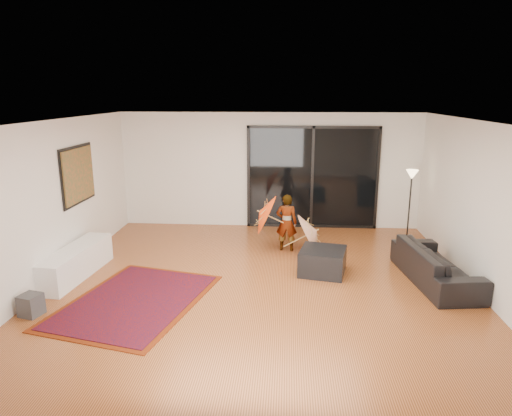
# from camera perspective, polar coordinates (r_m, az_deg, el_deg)

# --- Properties ---
(floor) EXTENTS (7.00, 7.00, 0.00)m
(floor) POSITION_cam_1_polar(r_m,az_deg,el_deg) (7.78, 0.60, -9.51)
(floor) COLOR #AC5A2F
(floor) RESTS_ON ground
(ceiling) EXTENTS (7.00, 7.00, 0.00)m
(ceiling) POSITION_cam_1_polar(r_m,az_deg,el_deg) (7.13, 0.66, 10.76)
(ceiling) COLOR white
(ceiling) RESTS_ON wall_back
(wall_back) EXTENTS (7.00, 0.00, 7.00)m
(wall_back) POSITION_cam_1_polar(r_m,az_deg,el_deg) (10.77, 1.72, 4.69)
(wall_back) COLOR silver
(wall_back) RESTS_ON floor
(wall_front) EXTENTS (7.00, 0.00, 7.00)m
(wall_front) POSITION_cam_1_polar(r_m,az_deg,el_deg) (4.05, -2.34, -11.91)
(wall_front) COLOR silver
(wall_front) RESTS_ON floor
(wall_left) EXTENTS (0.00, 7.00, 7.00)m
(wall_left) POSITION_cam_1_polar(r_m,az_deg,el_deg) (8.31, -24.25, 0.57)
(wall_left) COLOR silver
(wall_left) RESTS_ON floor
(wall_right) EXTENTS (0.00, 7.00, 7.00)m
(wall_right) POSITION_cam_1_polar(r_m,az_deg,el_deg) (7.95, 26.69, -0.26)
(wall_right) COLOR silver
(wall_right) RESTS_ON floor
(sliding_door) EXTENTS (3.06, 0.07, 2.40)m
(sliding_door) POSITION_cam_1_polar(r_m,az_deg,el_deg) (10.77, 7.04, 3.78)
(sliding_door) COLOR black
(sliding_door) RESTS_ON wall_back
(painting) EXTENTS (0.04, 1.28, 1.08)m
(painting) POSITION_cam_1_polar(r_m,az_deg,el_deg) (9.11, -21.33, 3.89)
(painting) COLOR black
(painting) RESTS_ON wall_left
(media_console) EXTENTS (0.62, 1.88, 0.51)m
(media_console) POSITION_cam_1_polar(r_m,az_deg,el_deg) (8.61, -21.61, -6.32)
(media_console) COLOR white
(media_console) RESTS_ON floor
(speaker) EXTENTS (0.34, 0.34, 0.32)m
(speaker) POSITION_cam_1_polar(r_m,az_deg,el_deg) (7.47, -26.32, -10.81)
(speaker) COLOR #424244
(speaker) RESTS_ON floor
(persian_rug) EXTENTS (2.41, 2.95, 0.02)m
(persian_rug) POSITION_cam_1_polar(r_m,az_deg,el_deg) (7.43, -14.86, -11.15)
(persian_rug) COLOR #5F1F08
(persian_rug) RESTS_ON floor
(sofa) EXTENTS (1.08, 2.17, 0.61)m
(sofa) POSITION_cam_1_polar(r_m,az_deg,el_deg) (8.35, 21.54, -6.60)
(sofa) COLOR black
(sofa) RESTS_ON floor
(ottoman) EXTENTS (0.92, 0.92, 0.44)m
(ottoman) POSITION_cam_1_polar(r_m,az_deg,el_deg) (8.25, 8.33, -6.59)
(ottoman) COLOR black
(ottoman) RESTS_ON floor
(floor_lamp) EXTENTS (0.26, 0.26, 1.52)m
(floor_lamp) POSITION_cam_1_polar(r_m,az_deg,el_deg) (10.44, 18.83, 2.80)
(floor_lamp) COLOR black
(floor_lamp) RESTS_ON floor
(child) EXTENTS (0.45, 0.32, 1.17)m
(child) POSITION_cam_1_polar(r_m,az_deg,el_deg) (9.23, 3.83, -1.83)
(child) COLOR #999999
(child) RESTS_ON floor
(parasol_orange) EXTENTS (0.51, 0.85, 0.87)m
(parasol_orange) POSITION_cam_1_polar(r_m,az_deg,el_deg) (9.15, 0.40, -0.96)
(parasol_orange) COLOR #F0430C
(parasol_orange) RESTS_ON child
(parasol_white) EXTENTS (0.59, 0.89, 0.95)m
(parasol_white) POSITION_cam_1_polar(r_m,az_deg,el_deg) (9.13, 7.60, -2.64)
(parasol_white) COLOR beige
(parasol_white) RESTS_ON floor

